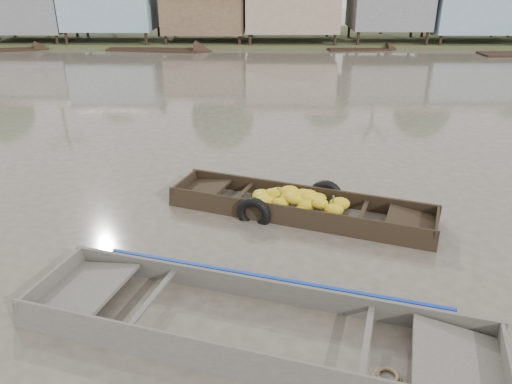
{
  "coord_description": "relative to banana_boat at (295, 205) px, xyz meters",
  "views": [
    {
      "loc": [
        0.43,
        -8.72,
        5.56
      ],
      "look_at": [
        0.3,
        1.56,
        0.8
      ],
      "focal_mm": 35.0,
      "sensor_mm": 36.0,
      "label": 1
    }
  ],
  "objects": [
    {
      "name": "banana_boat",
      "position": [
        0.0,
        0.0,
        0.0
      ],
      "size": [
        6.52,
        3.59,
        0.91
      ],
      "rotation": [
        0.0,
        0.0,
        -0.34
      ],
      "color": "black",
      "rests_on": "ground"
    },
    {
      "name": "ground",
      "position": [
        -1.24,
        -2.09,
        -0.2
      ],
      "size": [
        120.0,
        120.0,
        0.0
      ],
      "primitive_type": "plane",
      "color": "#4A4339",
      "rests_on": "ground"
    },
    {
      "name": "viewer_boat",
      "position": [
        -0.93,
        -4.37,
        -0.14
      ],
      "size": [
        8.01,
        4.12,
        0.62
      ],
      "rotation": [
        0.0,
        0.0,
        -0.28
      ],
      "color": "#45403A",
      "rests_on": "ground"
    },
    {
      "name": "distant_boats",
      "position": [
        5.77,
        21.95,
        -0.25
      ],
      "size": [
        46.82,
        15.07,
        0.35
      ],
      "color": "black",
      "rests_on": "ground"
    }
  ]
}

